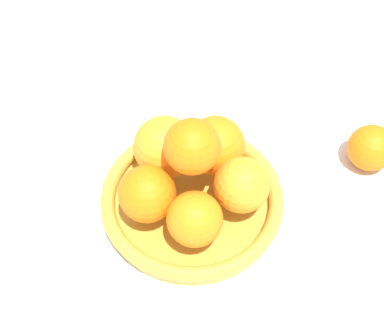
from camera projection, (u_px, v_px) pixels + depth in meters
name	position (u px, v px, depth m)	size (l,w,h in m)	color
ground_plane	(192.00, 206.00, 0.71)	(4.00, 4.00, 0.00)	silver
fruit_bowl	(192.00, 199.00, 0.70)	(0.24, 0.24, 0.03)	gold
orange_pile	(191.00, 169.00, 0.66)	(0.19, 0.18, 0.13)	orange
stray_orange	(371.00, 148.00, 0.73)	(0.06, 0.06, 0.06)	orange
napkin_folded	(15.00, 171.00, 0.74)	(0.13, 0.13, 0.01)	silver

